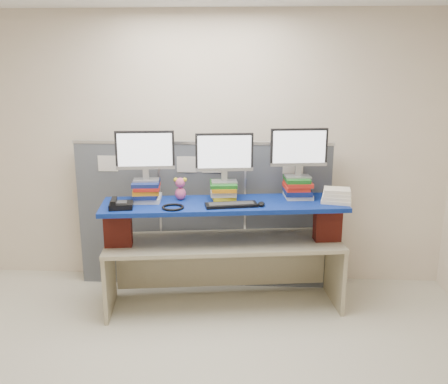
# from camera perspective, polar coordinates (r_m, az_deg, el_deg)

# --- Properties ---
(room) EXTENTS (5.00, 4.00, 2.80)m
(room) POSITION_cam_1_polar(r_m,az_deg,el_deg) (3.25, -5.78, -1.39)
(room) COLOR #F3E0C8
(room) RESTS_ON ground
(cubicle_partition) EXTENTS (2.60, 0.06, 1.53)m
(cubicle_partition) POSITION_cam_1_polar(r_m,az_deg,el_deg) (5.12, -2.45, -2.60)
(cubicle_partition) COLOR #4D525B
(cubicle_partition) RESTS_ON ground
(desk) EXTENTS (2.26, 0.93, 0.67)m
(desk) POSITION_cam_1_polar(r_m,az_deg,el_deg) (4.73, 0.00, -7.13)
(desk) COLOR tan
(desk) RESTS_ON ground
(brick_pier_left) EXTENTS (0.26, 0.17, 0.33)m
(brick_pier_left) POSITION_cam_1_polar(r_m,az_deg,el_deg) (4.61, -12.02, -4.08)
(brick_pier_left) COLOR maroon
(brick_pier_left) RESTS_ON desk
(brick_pier_right) EXTENTS (0.26, 0.17, 0.33)m
(brick_pier_right) POSITION_cam_1_polar(r_m,az_deg,el_deg) (4.75, 11.75, -3.51)
(brick_pier_right) COLOR maroon
(brick_pier_right) RESTS_ON desk
(blue_board) EXTENTS (2.28, 0.85, 0.04)m
(blue_board) POSITION_cam_1_polar(r_m,az_deg,el_deg) (4.57, 0.00, -1.46)
(blue_board) COLOR navy
(blue_board) RESTS_ON brick_pier_left
(book_stack_left) EXTENTS (0.29, 0.32, 0.19)m
(book_stack_left) POSITION_cam_1_polar(r_m,az_deg,el_deg) (4.66, -8.81, 0.14)
(book_stack_left) COLOR silver
(book_stack_left) RESTS_ON blue_board
(book_stack_center) EXTENTS (0.27, 0.32, 0.16)m
(book_stack_center) POSITION_cam_1_polar(r_m,az_deg,el_deg) (4.67, -0.06, 0.21)
(book_stack_center) COLOR yellow
(book_stack_center) RESTS_ON blue_board
(book_stack_right) EXTENTS (0.28, 0.32, 0.20)m
(book_stack_right) POSITION_cam_1_polar(r_m,az_deg,el_deg) (4.77, 8.37, 0.50)
(book_stack_right) COLOR silver
(book_stack_right) RESTS_ON blue_board
(monitor_left) EXTENTS (0.53, 0.18, 0.46)m
(monitor_left) POSITION_cam_1_polar(r_m,az_deg,el_deg) (4.58, -9.01, 4.45)
(monitor_left) COLOR #9B9B9F
(monitor_left) RESTS_ON book_stack_left
(monitor_center) EXTENTS (0.53, 0.18, 0.46)m
(monitor_center) POSITION_cam_1_polar(r_m,az_deg,el_deg) (4.59, 0.03, 4.28)
(monitor_center) COLOR #9B9B9F
(monitor_center) RESTS_ON book_stack_center
(monitor_right) EXTENTS (0.53, 0.18, 0.46)m
(monitor_right) POSITION_cam_1_polar(r_m,az_deg,el_deg) (4.68, 8.55, 4.79)
(monitor_right) COLOR #9B9B9F
(monitor_right) RESTS_ON book_stack_right
(keyboard) EXTENTS (0.49, 0.25, 0.03)m
(keyboard) POSITION_cam_1_polar(r_m,az_deg,el_deg) (4.45, 0.84, -1.47)
(keyboard) COLOR black
(keyboard) RESTS_ON blue_board
(mouse) EXTENTS (0.06, 0.11, 0.04)m
(mouse) POSITION_cam_1_polar(r_m,az_deg,el_deg) (4.48, 4.29, -1.36)
(mouse) COLOR black
(mouse) RESTS_ON blue_board
(desk_phone) EXTENTS (0.23, 0.22, 0.09)m
(desk_phone) POSITION_cam_1_polar(r_m,az_deg,el_deg) (4.48, -11.78, -1.43)
(desk_phone) COLOR black
(desk_phone) RESTS_ON blue_board
(headset) EXTENTS (0.22, 0.22, 0.02)m
(headset) POSITION_cam_1_polar(r_m,az_deg,el_deg) (4.41, -5.86, -1.74)
(headset) COLOR black
(headset) RESTS_ON blue_board
(plush_toy) EXTENTS (0.12, 0.09, 0.21)m
(plush_toy) POSITION_cam_1_polar(r_m,az_deg,el_deg) (4.65, -5.01, 0.40)
(plush_toy) COLOR #D65184
(plush_toy) RESTS_ON blue_board
(binder_stack) EXTENTS (0.30, 0.26, 0.13)m
(binder_stack) POSITION_cam_1_polar(r_m,az_deg,el_deg) (4.68, 12.77, -0.43)
(binder_stack) COLOR #F2E8CE
(binder_stack) RESTS_ON blue_board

